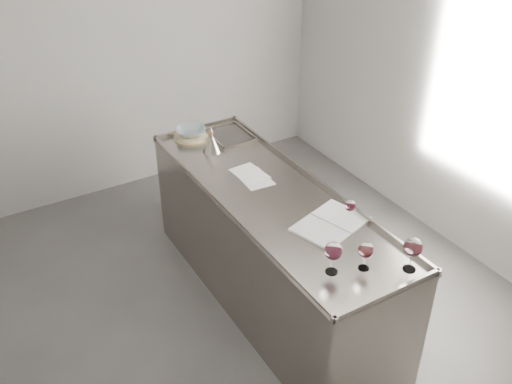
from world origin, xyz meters
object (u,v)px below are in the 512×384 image
wine_glass_left (333,252)px  wine_glass_middle (366,251)px  notebook (331,224)px  wine_glass_small (350,206)px  wine_glass_right (413,248)px  ceramic_bowl (191,132)px  counter (270,248)px  wine_funnel (212,144)px

wine_glass_left → wine_glass_middle: wine_glass_left is taller
notebook → wine_glass_small: bearing=-23.2°
wine_glass_right → wine_glass_small: wine_glass_right is taller
wine_glass_small → ceramic_bowl: 1.64m
counter → wine_glass_small: 0.81m
wine_glass_left → ceramic_bowl: bearing=88.7°
counter → wine_glass_left: size_ratio=11.92×
wine_glass_middle → wine_glass_right: wine_glass_right is taller
wine_glass_left → notebook: wine_glass_left is taller
counter → wine_glass_right: (0.25, -1.08, 0.62)m
wine_glass_middle → wine_funnel: bearing=93.4°
notebook → wine_funnel: bearing=82.0°
wine_glass_right → wine_glass_small: bearing=88.6°
counter → wine_glass_middle: bearing=-87.9°
counter → wine_funnel: bearing=94.9°
wine_glass_left → wine_funnel: (0.08, 1.64, -0.08)m
wine_glass_left → notebook: bearing=53.5°
wine_glass_left → wine_glass_small: 0.55m
ceramic_bowl → wine_glass_middle: bearing=-86.2°
wine_glass_middle → wine_glass_right: size_ratio=0.83×
notebook → wine_funnel: 1.29m
wine_funnel → notebook: bearing=-81.1°
wine_glass_left → wine_glass_middle: 0.19m
wine_glass_left → wine_glass_right: 0.45m
counter → notebook: counter is taller
wine_glass_middle → wine_glass_small: wine_glass_middle is taller
counter → notebook: 0.70m
wine_glass_small → notebook: bearing=173.7°
wine_glass_middle → notebook: size_ratio=0.33×
wine_glass_middle → notebook: 0.47m
wine_glass_middle → wine_glass_small: bearing=61.4°
wine_glass_middle → ceramic_bowl: wine_glass_middle is taller
counter → wine_glass_right: wine_glass_right is taller
wine_glass_left → wine_glass_middle: (0.18, -0.07, -0.02)m
wine_glass_small → wine_glass_middle: bearing=-118.6°
wine_glass_middle → ceramic_bowl: 2.03m
wine_glass_small → wine_funnel: (-0.33, 1.28, -0.04)m
wine_glass_middle → wine_glass_left: bearing=158.8°
counter → wine_glass_small: size_ratio=16.34×
counter → wine_glass_left: 1.07m
wine_glass_left → counter: bearing=80.7°
wine_glass_small → notebook: size_ratio=0.27×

